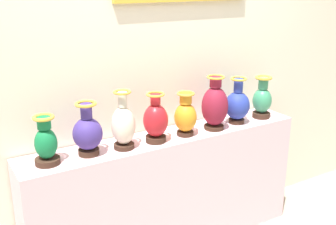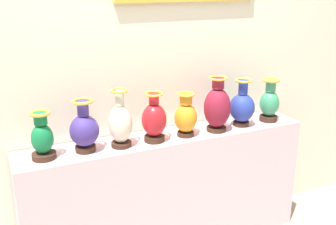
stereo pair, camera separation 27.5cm
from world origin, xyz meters
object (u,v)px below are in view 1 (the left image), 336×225
Objects in this scene: vase_burgundy at (215,106)px; vase_amber at (185,116)px; vase_cobalt at (237,104)px; vase_jade at (262,99)px; vase_crimson at (156,121)px; vase_emerald at (46,143)px; vase_ivory at (123,125)px; vase_indigo at (88,133)px.

vase_amber is at bearing 178.94° from vase_burgundy.
vase_burgundy is at bearing -175.47° from vase_cobalt.
vase_jade is at bearing 1.21° from vase_amber.
vase_crimson is 0.47m from vase_burgundy.
vase_emerald is 0.71m from vase_crimson.
vase_burgundy reaches higher than vase_ivory.
vase_cobalt reaches higher than vase_crimson.
vase_burgundy is at bearing -1.06° from vase_amber.
vase_ivory is at bearing -2.08° from vase_emerald.
vase_ivory is 1.15× the size of vase_jade.
vase_crimson is at bearing 179.24° from vase_burgundy.
vase_cobalt is at bearing 0.28° from vase_ivory.
vase_jade is at bearing 0.81° from vase_crimson.
vase_jade reaches higher than vase_emerald.
vase_crimson is at bearing -1.72° from vase_ivory.
vase_cobalt reaches higher than vase_indigo.
vase_cobalt is (1.15, -0.02, 0.00)m from vase_indigo.
vase_indigo reaches higher than vase_emerald.
vase_amber is (0.94, -0.03, 0.01)m from vase_emerald.
vase_emerald is 0.90× the size of vase_jade.
vase_amber is 0.88× the size of vase_cobalt.
vase_amber is at bearing -1.59° from vase_emerald.
vase_ivory is 0.23m from vase_crimson.
vase_cobalt reaches higher than vase_amber.
vase_emerald is at bearing -179.06° from vase_indigo.
vase_emerald is at bearing 178.04° from vase_crimson.
vase_emerald is 1.18m from vase_burgundy.
vase_indigo is at bearing 179.38° from vase_jade.
vase_cobalt is at bearing 0.93° from vase_crimson.
vase_indigo is 0.23m from vase_ivory.
vase_ivory reaches higher than vase_cobalt.
vase_cobalt is (1.40, -0.01, 0.01)m from vase_emerald.
vase_cobalt is 1.06× the size of vase_jade.
vase_indigo is 1.40m from vase_jade.
vase_cobalt is 0.25m from vase_jade.
vase_ivory reaches higher than vase_crimson.
vase_burgundy reaches higher than vase_indigo.
vase_amber is (0.23, -0.00, -0.01)m from vase_crimson.
vase_jade is at bearing -0.38° from vase_emerald.
vase_ivory is at bearing 178.92° from vase_amber.
vase_indigo reaches higher than vase_crimson.
vase_amber reaches higher than vase_emerald.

